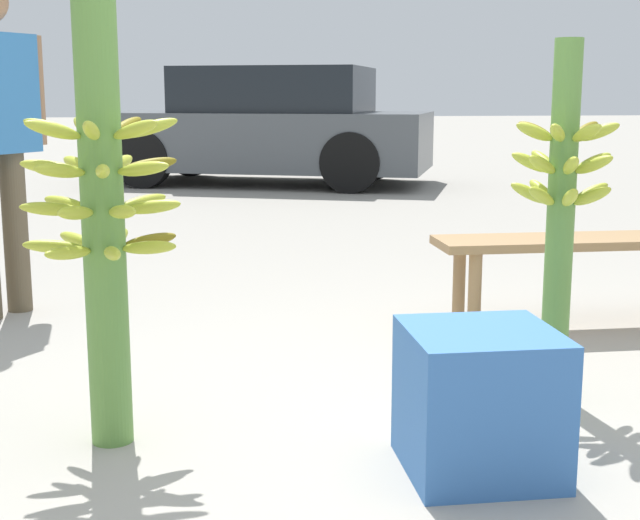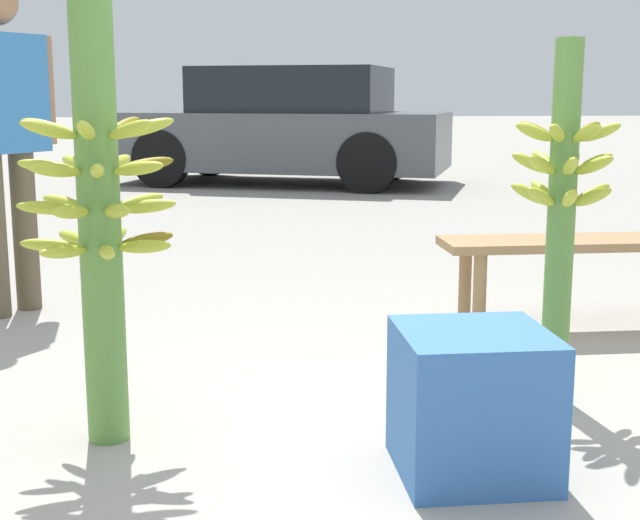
# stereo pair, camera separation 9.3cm
# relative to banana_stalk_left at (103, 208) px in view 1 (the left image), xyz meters

# --- Properties ---
(ground_plane) EXTENTS (80.00, 80.00, 0.00)m
(ground_plane) POSITION_rel_banana_stalk_left_xyz_m (0.84, -0.06, -0.75)
(ground_plane) COLOR #9E998E
(banana_stalk_left) EXTENTS (0.49, 0.49, 1.46)m
(banana_stalk_left) POSITION_rel_banana_stalk_left_xyz_m (0.00, 0.00, 0.00)
(banana_stalk_left) COLOR #5B8C3D
(banana_stalk_left) RESTS_ON ground_plane
(banana_stalk_center) EXTENTS (0.37, 0.37, 1.28)m
(banana_stalk_center) POSITION_rel_banana_stalk_left_xyz_m (1.55, 0.20, -0.05)
(banana_stalk_center) COLOR #5B8C3D
(banana_stalk_center) RESTS_ON ground_plane
(market_bench) EXTENTS (1.53, 0.34, 0.43)m
(market_bench) POSITION_rel_banana_stalk_left_xyz_m (2.14, 1.15, -0.39)
(market_bench) COLOR #99754C
(market_bench) RESTS_ON ground_plane
(parked_car) EXTENTS (4.35, 3.04, 1.40)m
(parked_car) POSITION_rel_banana_stalk_left_xyz_m (1.15, 8.17, -0.07)
(parked_car) COLOR #4C5156
(parked_car) RESTS_ON ground_plane
(produce_crate) EXTENTS (0.43, 0.43, 0.43)m
(produce_crate) POSITION_rel_banana_stalk_left_xyz_m (1.09, -0.38, -0.54)
(produce_crate) COLOR #386BB2
(produce_crate) RESTS_ON ground_plane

